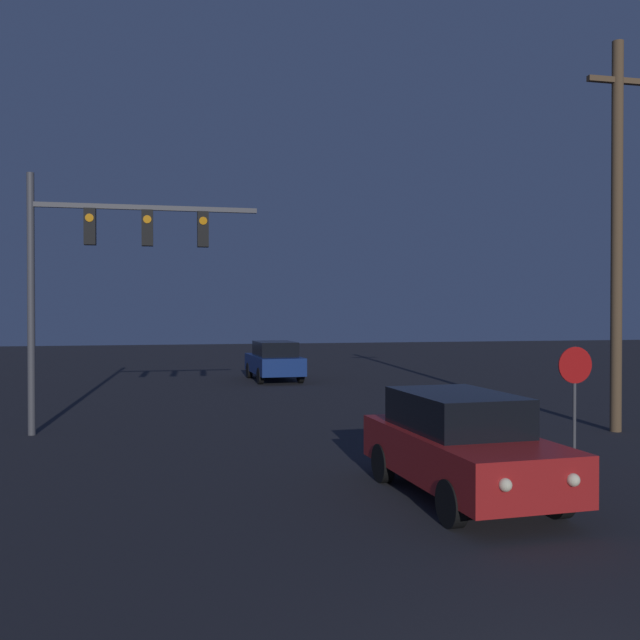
{
  "coord_description": "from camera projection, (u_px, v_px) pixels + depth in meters",
  "views": [
    {
      "loc": [
        -3.23,
        -3.77,
        3.05
      ],
      "look_at": [
        0.0,
        10.79,
        2.84
      ],
      "focal_mm": 40.0,
      "sensor_mm": 36.0,
      "label": 1
    }
  ],
  "objects": [
    {
      "name": "car_near",
      "position": [
        461.0,
        444.0,
        11.55
      ],
      "size": [
        2.08,
        4.58,
        1.69
      ],
      "rotation": [
        0.0,
        0.0,
        3.19
      ],
      "color": "#B21E1E",
      "rests_on": "ground_plane"
    },
    {
      "name": "car_far",
      "position": [
        274.0,
        360.0,
        30.7
      ],
      "size": [
        2.05,
        4.57,
        1.69
      ],
      "rotation": [
        0.0,
        0.0,
        0.05
      ],
      "color": "navy",
      "rests_on": "ground_plane"
    },
    {
      "name": "stop_sign",
      "position": [
        575.0,
        380.0,
        14.47
      ],
      "size": [
        0.75,
        0.07,
        2.3
      ],
      "color": "#4C4C51",
      "rests_on": "ground_plane"
    },
    {
      "name": "utility_pole",
      "position": [
        617.0,
        231.0,
        17.79
      ],
      "size": [
        1.65,
        0.28,
        9.75
      ],
      "color": "brown",
      "rests_on": "ground_plane"
    },
    {
      "name": "traffic_signal_mast",
      "position": [
        100.0,
        256.0,
        17.63
      ],
      "size": [
        5.6,
        0.3,
        6.39
      ],
      "color": "#4C4C51",
      "rests_on": "ground_plane"
    }
  ]
}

